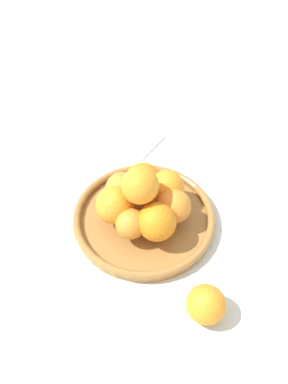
# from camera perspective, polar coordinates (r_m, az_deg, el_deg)

# --- Properties ---
(ground_plane) EXTENTS (4.00, 4.00, 0.00)m
(ground_plane) POSITION_cam_1_polar(r_m,az_deg,el_deg) (0.86, -0.00, -4.50)
(ground_plane) COLOR silver
(fruit_bowl) EXTENTS (0.32, 0.32, 0.03)m
(fruit_bowl) POSITION_cam_1_polar(r_m,az_deg,el_deg) (0.84, -0.00, -3.86)
(fruit_bowl) COLOR #A57238
(fruit_bowl) RESTS_ON ground_plane
(orange_pile) EXTENTS (0.20, 0.19, 0.14)m
(orange_pile) POSITION_cam_1_polar(r_m,az_deg,el_deg) (0.80, -0.03, -0.99)
(orange_pile) COLOR orange
(orange_pile) RESTS_ON fruit_bowl
(stray_orange) EXTENTS (0.07, 0.07, 0.07)m
(stray_orange) POSITION_cam_1_polar(r_m,az_deg,el_deg) (0.72, 9.43, -16.55)
(stray_orange) COLOR orange
(stray_orange) RESTS_ON ground_plane
(napkin_folded) EXTENTS (0.16, 0.16, 0.01)m
(napkin_folded) POSITION_cam_1_polar(r_m,az_deg,el_deg) (1.05, -1.27, 7.99)
(napkin_folded) COLOR white
(napkin_folded) RESTS_ON ground_plane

